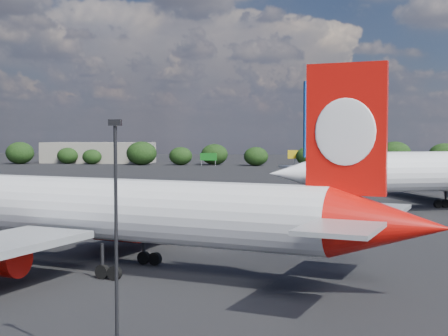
# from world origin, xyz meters

# --- Properties ---
(ground) EXTENTS (500.00, 500.00, 0.00)m
(ground) POSITION_xyz_m (0.00, 60.00, 0.00)
(ground) COLOR black
(ground) RESTS_ON ground
(qantas_airliner) EXTENTS (47.11, 45.12, 15.54)m
(qantas_airliner) POSITION_xyz_m (8.52, 7.41, 4.73)
(qantas_airliner) COLOR white
(qantas_airliner) RESTS_ON ground
(apron_lamp_post) EXTENTS (0.55, 0.30, 11.44)m
(apron_lamp_post) POSITION_xyz_m (15.43, -12.98, 6.37)
(apron_lamp_post) COLOR black
(apron_lamp_post) RESTS_ON ground
(terminal_building) EXTENTS (42.00, 16.00, 8.00)m
(terminal_building) POSITION_xyz_m (-65.00, 192.00, 4.00)
(terminal_building) COLOR gray
(terminal_building) RESTS_ON ground
(highway_sign) EXTENTS (6.00, 0.30, 4.50)m
(highway_sign) POSITION_xyz_m (-18.00, 176.00, 3.13)
(highway_sign) COLOR #136118
(highway_sign) RESTS_ON ground
(billboard_yellow) EXTENTS (5.00, 0.30, 5.50)m
(billboard_yellow) POSITION_xyz_m (12.00, 182.00, 3.87)
(billboard_yellow) COLOR gold
(billboard_yellow) RESTS_ON ground
(horizon_treeline) EXTENTS (205.70, 14.89, 8.67)m
(horizon_treeline) POSITION_xyz_m (3.15, 180.57, 3.73)
(horizon_treeline) COLOR black
(horizon_treeline) RESTS_ON ground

